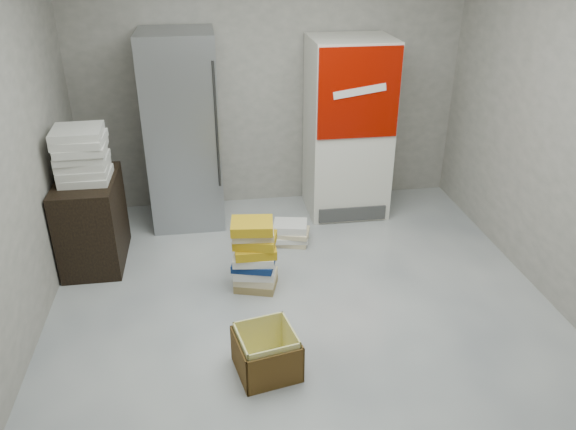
{
  "coord_description": "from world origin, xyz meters",
  "views": [
    {
      "loc": [
        -0.66,
        -3.22,
        2.69
      ],
      "look_at": [
        -0.08,
        0.7,
        0.69
      ],
      "focal_mm": 35.0,
      "sensor_mm": 36.0,
      "label": 1
    }
  ],
  "objects_px": {
    "phonebook_stack_main": "(254,255)",
    "cardboard_box": "(267,355)",
    "steel_fridge": "(183,131)",
    "coke_cooler": "(348,128)",
    "wood_shelf": "(92,221)"
  },
  "relations": [
    {
      "from": "wood_shelf",
      "to": "cardboard_box",
      "type": "bearing_deg",
      "value": -50.8
    },
    {
      "from": "coke_cooler",
      "to": "phonebook_stack_main",
      "type": "height_order",
      "value": "coke_cooler"
    },
    {
      "from": "wood_shelf",
      "to": "cardboard_box",
      "type": "height_order",
      "value": "wood_shelf"
    },
    {
      "from": "steel_fridge",
      "to": "coke_cooler",
      "type": "bearing_deg",
      "value": -0.18
    },
    {
      "from": "steel_fridge",
      "to": "coke_cooler",
      "type": "xyz_separation_m",
      "value": [
        1.65,
        -0.01,
        -0.05
      ]
    },
    {
      "from": "steel_fridge",
      "to": "wood_shelf",
      "type": "relative_size",
      "value": 2.37
    },
    {
      "from": "phonebook_stack_main",
      "to": "cardboard_box",
      "type": "relative_size",
      "value": 1.35
    },
    {
      "from": "steel_fridge",
      "to": "cardboard_box",
      "type": "bearing_deg",
      "value": -77.5
    },
    {
      "from": "coke_cooler",
      "to": "cardboard_box",
      "type": "relative_size",
      "value": 3.84
    },
    {
      "from": "cardboard_box",
      "to": "wood_shelf",
      "type": "bearing_deg",
      "value": 117.73
    },
    {
      "from": "coke_cooler",
      "to": "wood_shelf",
      "type": "height_order",
      "value": "coke_cooler"
    },
    {
      "from": "cardboard_box",
      "to": "coke_cooler",
      "type": "bearing_deg",
      "value": 53.51
    },
    {
      "from": "phonebook_stack_main",
      "to": "cardboard_box",
      "type": "bearing_deg",
      "value": -82.82
    },
    {
      "from": "phonebook_stack_main",
      "to": "wood_shelf",
      "type": "bearing_deg",
      "value": 162.64
    },
    {
      "from": "steel_fridge",
      "to": "wood_shelf",
      "type": "distance_m",
      "value": 1.23
    }
  ]
}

